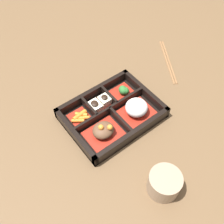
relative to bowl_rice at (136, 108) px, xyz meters
The scene contains 10 objects.
ground_plane 0.08m from the bowl_rice, 32.67° to the right, with size 3.00×3.00×0.00m, color brown.
bento_base 0.08m from the bowl_rice, 32.67° to the right, with size 0.29×0.22×0.01m.
bento_rim 0.08m from the bowl_rice, 34.41° to the right, with size 0.29×0.22×0.04m.
bowl_rice is the anchor object (origin of this frame).
bowl_stew 0.13m from the bowl_rice, ahead, with size 0.11×0.08×0.05m.
bowl_greens 0.09m from the bowl_rice, 101.73° to the right, with size 0.08×0.06×0.03m.
bowl_tofu 0.12m from the bowl_rice, 51.32° to the right, with size 0.07×0.06×0.03m.
bowl_carrots 0.18m from the bowl_rice, 31.00° to the right, with size 0.06×0.06×0.02m.
tea_cup 0.25m from the bowl_rice, 65.96° to the left, with size 0.09×0.09×0.07m.
chopsticks 0.29m from the bowl_rice, 156.13° to the right, with size 0.14×0.21×0.01m.
Camera 1 is at (0.30, 0.39, 0.68)m, focal length 42.00 mm.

